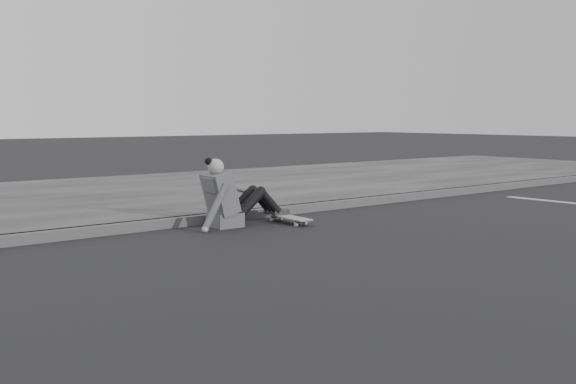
# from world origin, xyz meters

# --- Properties ---
(ground) EXTENTS (80.00, 80.00, 0.00)m
(ground) POSITION_xyz_m (0.00, 0.00, 0.00)
(ground) COLOR black
(ground) RESTS_ON ground
(curb) EXTENTS (24.00, 0.16, 0.12)m
(curb) POSITION_xyz_m (0.00, 2.58, 0.06)
(curb) COLOR #474747
(curb) RESTS_ON ground
(sidewalk) EXTENTS (24.00, 6.00, 0.12)m
(sidewalk) POSITION_xyz_m (0.00, 5.60, 0.06)
(sidewalk) COLOR #373737
(sidewalk) RESTS_ON ground
(skateboard) EXTENTS (0.20, 0.78, 0.09)m
(skateboard) POSITION_xyz_m (-0.88, 1.95, 0.07)
(skateboard) COLOR #AAAAA4
(skateboard) RESTS_ON ground
(seated_woman) EXTENTS (1.38, 0.46, 0.88)m
(seated_woman) POSITION_xyz_m (-1.61, 2.20, 0.36)
(seated_woman) COLOR #4E4E50
(seated_woman) RESTS_ON ground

